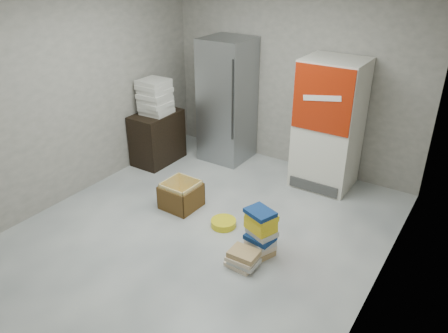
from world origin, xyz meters
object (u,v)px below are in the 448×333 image
object	(u,v)px
steel_fridge	(227,101)
cardboard_box	(181,197)
phonebook_stack_main	(261,232)
coke_cooler	(329,125)
wood_shelf	(157,137)

from	to	relation	value
steel_fridge	cardboard_box	size ratio (longest dim) A/B	4.14
steel_fridge	phonebook_stack_main	bearing A→B (deg)	-48.85
steel_fridge	cardboard_box	distance (m)	1.85
coke_cooler	wood_shelf	distance (m)	2.63
wood_shelf	steel_fridge	bearing A→B (deg)	41.31
coke_cooler	phonebook_stack_main	distance (m)	2.01
wood_shelf	cardboard_box	xyz separation A→B (m)	(1.17, -0.90, -0.25)
steel_fridge	coke_cooler	xyz separation A→B (m)	(1.65, -0.01, -0.05)
wood_shelf	cardboard_box	world-z (taller)	wood_shelf
steel_fridge	wood_shelf	world-z (taller)	steel_fridge
coke_cooler	phonebook_stack_main	xyz separation A→B (m)	(0.03, -1.91, -0.63)
wood_shelf	phonebook_stack_main	distance (m)	2.78
steel_fridge	coke_cooler	size ratio (longest dim) A/B	1.06
wood_shelf	phonebook_stack_main	size ratio (longest dim) A/B	1.43
wood_shelf	cardboard_box	size ratio (longest dim) A/B	1.74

